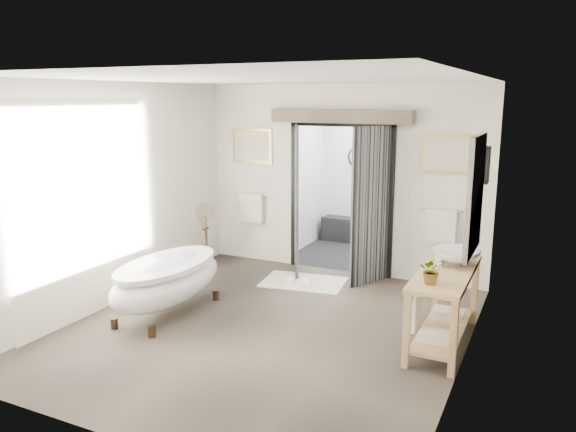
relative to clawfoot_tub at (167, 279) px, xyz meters
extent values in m
plane|color=brown|center=(1.34, 0.14, -0.45)|extent=(5.00, 5.00, 0.00)
cube|color=silver|center=(1.34, -2.36, 1.00)|extent=(4.50, 0.02, 2.90)
cube|color=silver|center=(-0.91, 0.14, 1.00)|extent=(0.02, 5.00, 2.90)
cube|color=silver|center=(3.59, 0.14, 1.00)|extent=(0.02, 5.00, 2.90)
cube|color=silver|center=(-0.19, 2.64, 1.00)|extent=(1.45, 0.02, 2.90)
cube|color=silver|center=(2.86, 2.64, 1.00)|extent=(1.45, 0.02, 2.90)
cube|color=silver|center=(1.34, 2.64, 2.15)|extent=(1.60, 0.02, 0.60)
cube|color=white|center=(1.34, 0.14, 2.45)|extent=(4.50, 5.00, 0.02)
cube|color=silver|center=(-0.86, -0.46, 0.90)|extent=(0.02, 2.20, 2.70)
cube|color=gray|center=(3.56, 0.60, 1.25)|extent=(0.05, 0.95, 1.25)
cube|color=silver|center=(3.53, 0.60, 1.25)|extent=(0.01, 0.80, 1.10)
cube|color=black|center=(3.47, 1.69, 1.45)|extent=(0.20, 0.20, 0.45)
sphere|color=#FFCC8C|center=(3.47, 1.69, 1.45)|extent=(0.10, 0.10, 0.10)
cube|color=black|center=(1.34, 3.64, -0.45)|extent=(2.20, 2.00, 0.01)
cube|color=white|center=(1.34, 3.64, 2.05)|extent=(2.20, 2.00, 0.02)
cube|color=white|center=(1.34, 4.64, 0.80)|extent=(2.20, 0.02, 2.50)
cube|color=white|center=(0.24, 3.64, 0.80)|extent=(0.02, 2.00, 2.50)
cube|color=white|center=(2.44, 3.64, 0.80)|extent=(0.02, 2.00, 2.50)
cube|color=black|center=(1.34, 4.46, -0.23)|extent=(2.00, 0.35, 0.45)
cylinder|color=silver|center=(0.94, 4.61, 1.15)|extent=(0.40, 0.03, 0.40)
cylinder|color=silver|center=(1.74, 4.61, 1.15)|extent=(0.40, 0.03, 0.40)
cube|color=black|center=(0.54, 2.64, 0.70)|extent=(0.07, 0.10, 2.30)
cube|color=black|center=(2.14, 2.64, 0.70)|extent=(0.07, 0.10, 2.30)
cube|color=black|center=(1.34, 2.64, 1.85)|extent=(1.67, 0.10, 0.07)
cube|color=black|center=(0.74, 2.29, 0.70)|extent=(0.40, 0.73, 2.30)
cube|color=black|center=(1.94, 2.29, 0.70)|extent=(0.40, 0.73, 2.30)
cube|color=brown|center=(1.34, 2.54, 1.97)|extent=(2.20, 0.20, 0.20)
cube|color=tan|center=(-0.21, 2.62, 1.47)|extent=(0.72, 0.03, 0.57)
cube|color=beige|center=(-0.21, 2.60, 1.47)|extent=(0.62, 0.01, 0.47)
cube|color=tan|center=(2.89, 2.62, 1.47)|extent=(0.72, 0.03, 0.57)
cube|color=beige|center=(2.89, 2.60, 1.47)|extent=(0.62, 0.01, 0.47)
cylinder|color=silver|center=(-0.21, 2.58, 0.67)|extent=(0.60, 0.02, 0.02)
cube|color=white|center=(-0.21, 2.56, 0.45)|extent=(0.42, 0.08, 0.48)
cylinder|color=silver|center=(2.89, 2.58, 0.67)|extent=(0.60, 0.02, 0.02)
cube|color=white|center=(2.89, 2.56, 0.45)|extent=(0.42, 0.08, 0.48)
cylinder|color=#39281B|center=(-0.28, -0.67, -0.39)|extent=(0.09, 0.09, 0.13)
cylinder|color=#39281B|center=(0.28, -0.67, -0.39)|extent=(0.09, 0.09, 0.13)
cylinder|color=#39281B|center=(-0.28, 0.67, -0.39)|extent=(0.09, 0.09, 0.13)
cylinder|color=#39281B|center=(0.28, 0.67, -0.39)|extent=(0.09, 0.09, 0.13)
ellipsoid|color=white|center=(0.00, 0.00, -0.02)|extent=(0.85, 1.90, 0.60)
cylinder|color=#39281B|center=(0.00, 0.87, 0.35)|extent=(0.03, 0.03, 0.25)
cube|color=tan|center=(3.08, -0.14, -0.03)|extent=(0.07, 0.07, 0.85)
cube|color=tan|center=(3.54, -0.14, -0.03)|extent=(0.07, 0.07, 0.85)
cube|color=tan|center=(3.08, 1.34, -0.03)|extent=(0.07, 0.07, 0.85)
cube|color=tan|center=(3.54, 1.34, -0.03)|extent=(0.07, 0.07, 0.85)
cube|color=tan|center=(3.31, 0.60, 0.37)|extent=(0.55, 1.60, 0.05)
cube|color=tan|center=(3.31, 0.60, -0.29)|extent=(0.45, 1.50, 0.03)
cylinder|color=silver|center=(3.04, 0.60, 0.15)|extent=(0.02, 1.40, 0.02)
cube|color=white|center=(3.04, 0.45, -0.05)|extent=(0.06, 0.34, 0.42)
cube|color=white|center=(3.31, 0.25, -0.23)|extent=(0.35, 0.25, 0.10)
cube|color=white|center=(3.31, 0.95, -0.23)|extent=(0.35, 0.25, 0.10)
cube|color=brown|center=(-0.62, 1.77, -0.42)|extent=(0.21, 0.21, 0.08)
cylinder|color=brown|center=(-0.62, 1.77, 0.02)|extent=(0.08, 0.08, 0.80)
cylinder|color=silver|center=(-0.62, 1.79, 0.47)|extent=(0.28, 0.02, 0.28)
cylinder|color=brown|center=(-0.62, 1.78, 0.47)|extent=(0.32, 0.01, 0.32)
cube|color=beige|center=(1.06, 1.85, -0.45)|extent=(1.30, 0.96, 0.01)
cube|color=silver|center=(0.88, 1.77, -0.41)|extent=(0.19, 0.30, 0.05)
cube|color=silver|center=(1.14, 1.77, -0.41)|extent=(0.19, 0.30, 0.05)
imported|color=white|center=(3.37, 0.86, 0.49)|extent=(0.58, 0.58, 0.18)
imported|color=gray|center=(3.26, 0.09, 0.53)|extent=(0.30, 0.27, 0.28)
imported|color=gray|center=(3.22, 0.74, 0.49)|extent=(0.11, 0.11, 0.19)
imported|color=gray|center=(3.30, 1.16, 0.47)|extent=(0.15, 0.15, 0.15)
camera|label=1|loc=(4.29, -5.41, 2.24)|focal=35.00mm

